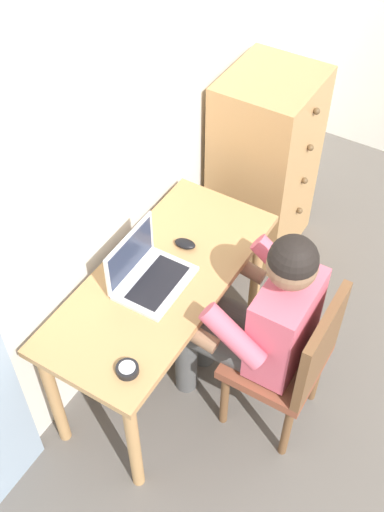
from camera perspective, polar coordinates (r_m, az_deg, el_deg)
name	(u,v)px	position (r m, az deg, el deg)	size (l,w,h in m)	color
wall_back	(116,132)	(2.68, -6.96, 11.16)	(4.80, 0.05, 2.50)	silver
desk	(162,295)	(2.83, -2.79, -3.53)	(1.24, 0.54, 0.74)	tan
dresser	(264,166)	(3.60, 6.60, 8.17)	(0.54, 0.50, 1.13)	tan
chair	(292,359)	(2.82, 9.07, -9.28)	(0.42, 0.40, 0.87)	brown
person_seated	(258,317)	(2.70, 6.01, -5.55)	(0.53, 0.59, 1.19)	#4C4C4C
laptop	(147,273)	(2.69, -4.13, -1.54)	(0.34, 0.25, 0.24)	silver
computer_mouse	(185,244)	(2.85, -0.66, 1.10)	(0.06, 0.10, 0.03)	black
desk_clock	(127,369)	(2.44, -5.92, -10.25)	(0.09, 0.09, 0.03)	black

